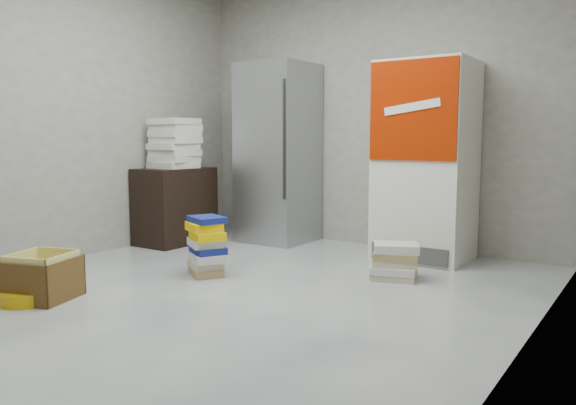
# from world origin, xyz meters

# --- Properties ---
(ground) EXTENTS (5.00, 5.00, 0.00)m
(ground) POSITION_xyz_m (0.00, 0.00, 0.00)
(ground) COLOR beige
(ground) RESTS_ON ground
(room_shell) EXTENTS (4.04, 5.04, 2.82)m
(room_shell) POSITION_xyz_m (0.00, 0.00, 1.80)
(room_shell) COLOR #A39C93
(room_shell) RESTS_ON ground
(steel_fridge) EXTENTS (0.70, 0.72, 1.90)m
(steel_fridge) POSITION_xyz_m (-0.90, 2.13, 0.95)
(steel_fridge) COLOR #ADB0B6
(steel_fridge) RESTS_ON ground
(coke_cooler) EXTENTS (0.80, 0.73, 1.80)m
(coke_cooler) POSITION_xyz_m (0.75, 2.12, 0.90)
(coke_cooler) COLOR silver
(coke_cooler) RESTS_ON ground
(wood_shelf) EXTENTS (0.50, 0.80, 0.80)m
(wood_shelf) POSITION_xyz_m (-1.73, 1.40, 0.40)
(wood_shelf) COLOR black
(wood_shelf) RESTS_ON ground
(supply_box_stack) EXTENTS (0.44, 0.44, 0.52)m
(supply_box_stack) POSITION_xyz_m (-1.72, 1.40, 1.06)
(supply_box_stack) COLOR white
(supply_box_stack) RESTS_ON wood_shelf
(phonebook_stack_main) EXTENTS (0.40, 0.37, 0.49)m
(phonebook_stack_main) POSITION_xyz_m (-0.48, 0.51, 0.24)
(phonebook_stack_main) COLOR olive
(phonebook_stack_main) RESTS_ON ground
(phonebook_stack_side) EXTENTS (0.43, 0.40, 0.28)m
(phonebook_stack_side) POSITION_xyz_m (0.84, 1.26, 0.14)
(phonebook_stack_side) COLOR tan
(phonebook_stack_side) RESTS_ON ground
(cardboard_box) EXTENTS (0.51, 0.51, 0.33)m
(cardboard_box) POSITION_xyz_m (-0.96, -0.64, 0.13)
(cardboard_box) COLOR yellow
(cardboard_box) RESTS_ON ground
(bucket_lid) EXTENTS (0.39, 0.39, 0.09)m
(bucket_lid) POSITION_xyz_m (-0.97, -0.76, 0.04)
(bucket_lid) COLOR #D59D07
(bucket_lid) RESTS_ON ground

